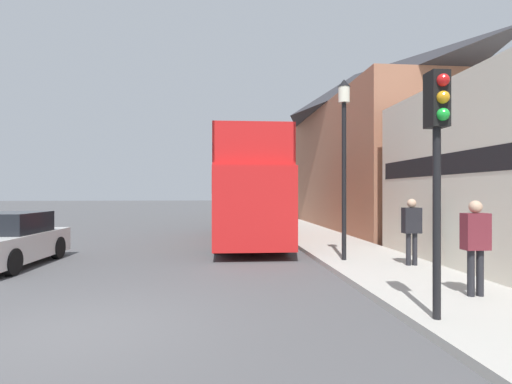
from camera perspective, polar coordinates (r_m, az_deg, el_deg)
The scene contains 12 objects.
ground_plane at distance 27.28m, azimuth -10.22°, elevation -4.38°, with size 144.00×144.00×0.00m, color #4C4C4F.
sidewalk at distance 24.61m, azimuth 4.73°, elevation -4.69°, with size 2.95×108.00×0.14m.
brick_terrace_rear at distance 26.69m, azimuth 13.93°, elevation 5.94°, with size 6.00×20.95×9.69m.
tour_bus at distance 16.64m, azimuth -1.44°, elevation -0.71°, with size 2.75×9.73×4.23m.
parked_car_ahead_of_bus at distance 23.92m, azimuth -1.27°, elevation -3.43°, with size 1.98×4.49×1.37m.
parked_car_far_side at distance 13.20m, azimuth -31.72°, elevation -6.01°, with size 1.91×4.19×1.50m.
pedestrian_nearest at distance 8.52m, azimuth 28.86°, elevation -5.83°, with size 0.47×0.26×1.78m.
pedestrian_second at distance 11.35m, azimuth 21.34°, elevation -4.44°, with size 0.46×0.25×1.76m.
traffic_signal at distance 6.71m, azimuth 24.52°, elevation 7.06°, with size 0.28×0.42×3.77m.
lamp_post_nearest at distance 11.77m, azimuth 12.46°, elevation 7.73°, with size 0.35×0.35×5.16m.
lamp_post_second at distance 19.73m, azimuth 4.67°, elevation 3.73°, with size 0.35×0.35×4.68m.
lamp_post_third at distance 27.90m, azimuth 1.47°, elevation 2.53°, with size 0.35×0.35×4.59m.
Camera 1 is at (2.12, -6.12, 2.08)m, focal length 28.00 mm.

